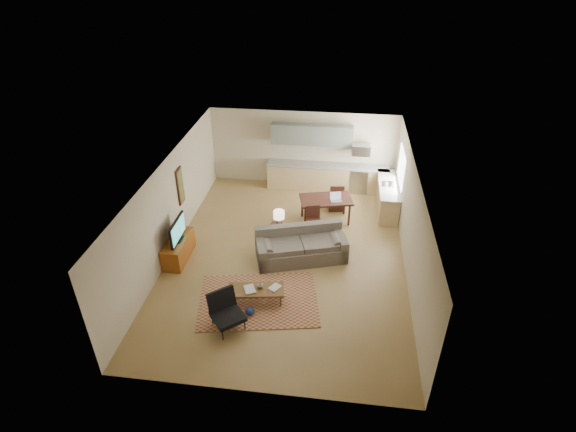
# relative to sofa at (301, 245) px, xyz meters

# --- Properties ---
(room) EXTENTS (9.00, 9.00, 9.00)m
(room) POSITION_rel_sofa_xyz_m (-0.41, 0.05, 0.90)
(room) COLOR olive
(room) RESTS_ON ground
(kitchen_counter_back) EXTENTS (4.26, 0.64, 0.92)m
(kitchen_counter_back) POSITION_rel_sofa_xyz_m (0.49, 4.23, 0.01)
(kitchen_counter_back) COLOR tan
(kitchen_counter_back) RESTS_ON ground
(kitchen_counter_right) EXTENTS (0.64, 2.26, 0.92)m
(kitchen_counter_right) POSITION_rel_sofa_xyz_m (2.52, 3.05, 0.01)
(kitchen_counter_right) COLOR tan
(kitchen_counter_right) RESTS_ON ground
(kitchen_range) EXTENTS (0.62, 0.62, 0.90)m
(kitchen_range) POSITION_rel_sofa_xyz_m (1.59, 4.23, 0.00)
(kitchen_range) COLOR #A5A8AD
(kitchen_range) RESTS_ON ground
(kitchen_microwave) EXTENTS (0.62, 0.40, 0.35)m
(kitchen_microwave) POSITION_rel_sofa_xyz_m (1.59, 4.25, 1.10)
(kitchen_microwave) COLOR #A5A8AD
(kitchen_microwave) RESTS_ON room
(upper_cabinets) EXTENTS (2.80, 0.34, 0.70)m
(upper_cabinets) POSITION_rel_sofa_xyz_m (-0.11, 4.38, 1.50)
(upper_cabinets) COLOR slate
(upper_cabinets) RESTS_ON room
(window_right) EXTENTS (0.02, 1.40, 1.05)m
(window_right) POSITION_rel_sofa_xyz_m (2.82, 3.05, 1.10)
(window_right) COLOR white
(window_right) RESTS_ON room
(wall_art_left) EXTENTS (0.06, 0.42, 1.10)m
(wall_art_left) POSITION_rel_sofa_xyz_m (-3.62, 0.95, 1.10)
(wall_art_left) COLOR olive
(wall_art_left) RESTS_ON room
(triptych) EXTENTS (1.70, 0.04, 0.50)m
(triptych) POSITION_rel_sofa_xyz_m (-0.51, 4.52, 1.30)
(triptych) COLOR beige
(triptych) RESTS_ON room
(rug) EXTENTS (3.20, 2.49, 0.02)m
(rug) POSITION_rel_sofa_xyz_m (-0.87, -1.86, -0.43)
(rug) COLOR brown
(rug) RESTS_ON floor
(sofa) EXTENTS (2.78, 1.82, 0.89)m
(sofa) POSITION_rel_sofa_xyz_m (0.00, 0.00, 0.00)
(sofa) COLOR #5F584D
(sofa) RESTS_ON floor
(coffee_table) EXTENTS (1.43, 0.74, 0.41)m
(coffee_table) POSITION_rel_sofa_xyz_m (-0.91, -1.90, -0.24)
(coffee_table) COLOR #54391A
(coffee_table) RESTS_ON floor
(book_a) EXTENTS (0.50, 0.52, 0.03)m
(book_a) POSITION_rel_sofa_xyz_m (-1.17, -2.00, -0.02)
(book_a) COLOR maroon
(book_a) RESTS_ON coffee_table
(book_b) EXTENTS (0.48, 0.49, 0.02)m
(book_b) POSITION_rel_sofa_xyz_m (-0.55, -1.74, -0.03)
(book_b) COLOR navy
(book_b) RESTS_ON coffee_table
(vase) EXTENTS (0.20, 0.20, 0.17)m
(vase) POSITION_rel_sofa_xyz_m (-0.81, -1.83, 0.05)
(vase) COLOR black
(vase) RESTS_ON coffee_table
(armchair) EXTENTS (1.09, 1.09, 0.88)m
(armchair) POSITION_rel_sofa_xyz_m (-1.38, -2.83, -0.00)
(armchair) COLOR black
(armchair) RESTS_ON floor
(tv_credenza) EXTENTS (0.52, 1.36, 0.63)m
(tv_credenza) POSITION_rel_sofa_xyz_m (-3.38, -0.42, -0.13)
(tv_credenza) COLOR brown
(tv_credenza) RESTS_ON floor
(tv) EXTENTS (0.10, 1.05, 0.63)m
(tv) POSITION_rel_sofa_xyz_m (-3.33, -0.42, 0.50)
(tv) COLOR black
(tv) RESTS_ON tv_credenza
(console_table) EXTENTS (0.63, 0.50, 0.65)m
(console_table) POSITION_rel_sofa_xyz_m (-0.70, 0.57, -0.12)
(console_table) COLOR #351A13
(console_table) RESTS_ON floor
(table_lamp) EXTENTS (0.37, 0.37, 0.52)m
(table_lamp) POSITION_rel_sofa_xyz_m (-0.70, 0.57, 0.46)
(table_lamp) COLOR beige
(table_lamp) RESTS_ON console_table
(dining_table) EXTENTS (1.74, 1.25, 0.80)m
(dining_table) POSITION_rel_sofa_xyz_m (0.55, 2.07, -0.05)
(dining_table) COLOR #351A13
(dining_table) RESTS_ON floor
(dining_chair_near) EXTENTS (0.52, 0.53, 0.88)m
(dining_chair_near) POSITION_rel_sofa_xyz_m (0.25, 1.29, -0.00)
(dining_chair_near) COLOR #351A13
(dining_chair_near) RESTS_ON floor
(dining_chair_far) EXTENTS (0.51, 0.53, 0.95)m
(dining_chair_far) POSITION_rel_sofa_xyz_m (0.86, 2.84, 0.03)
(dining_chair_far) COLOR #351A13
(dining_chair_far) RESTS_ON floor
(laptop) EXTENTS (0.38, 0.32, 0.25)m
(laptop) POSITION_rel_sofa_xyz_m (0.87, 1.96, 0.48)
(laptop) COLOR #A5A8AD
(laptop) RESTS_ON dining_table
(soap_bottle) EXTENTS (0.11, 0.12, 0.19)m
(soap_bottle) POSITION_rel_sofa_xyz_m (2.42, 2.89, 0.57)
(soap_bottle) COLOR beige
(soap_bottle) RESTS_ON kitchen_counter_right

